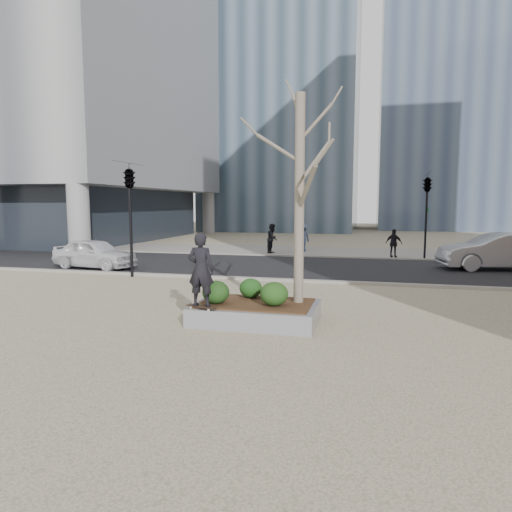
% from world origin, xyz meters
% --- Properties ---
extents(ground, '(120.00, 120.00, 0.00)m').
position_xyz_m(ground, '(0.00, 0.00, 0.00)').
color(ground, tan).
rests_on(ground, ground).
extents(street, '(60.00, 8.00, 0.02)m').
position_xyz_m(street, '(0.00, 10.00, 0.01)').
color(street, black).
rests_on(street, ground).
extents(far_sidewalk, '(60.00, 6.00, 0.02)m').
position_xyz_m(far_sidewalk, '(0.00, 17.00, 0.01)').
color(far_sidewalk, gray).
rests_on(far_sidewalk, ground).
extents(planter, '(3.00, 2.00, 0.45)m').
position_xyz_m(planter, '(1.00, 0.00, 0.23)').
color(planter, gray).
rests_on(planter, ground).
extents(planter_mulch, '(2.70, 1.70, 0.04)m').
position_xyz_m(planter_mulch, '(1.00, 0.00, 0.47)').
color(planter_mulch, '#382314').
rests_on(planter_mulch, planter).
extents(sycamore_tree, '(2.80, 2.80, 6.60)m').
position_xyz_m(sycamore_tree, '(2.00, 0.30, 3.79)').
color(sycamore_tree, gray).
rests_on(sycamore_tree, planter_mulch).
extents(shrub_left, '(0.66, 0.66, 0.56)m').
position_xyz_m(shrub_left, '(0.10, -0.39, 0.77)').
color(shrub_left, '#113714').
rests_on(shrub_left, planter_mulch).
extents(shrub_middle, '(0.59, 0.59, 0.50)m').
position_xyz_m(shrub_middle, '(0.73, 0.51, 0.74)').
color(shrub_middle, '#173F14').
rests_on(shrub_middle, planter_mulch).
extents(shrub_right, '(0.67, 0.67, 0.57)m').
position_xyz_m(shrub_right, '(1.51, -0.27, 0.78)').
color(shrub_right, '#193C13').
rests_on(shrub_right, planter_mulch).
extents(skateboard, '(0.80, 0.41, 0.08)m').
position_xyz_m(skateboard, '(-0.10, -0.86, 0.49)').
color(skateboard, black).
rests_on(skateboard, planter).
extents(skateboarder, '(0.63, 0.42, 1.72)m').
position_xyz_m(skateboarder, '(-0.10, -0.86, 1.38)').
color(skateboarder, black).
rests_on(skateboarder, skateboard).
extents(police_car, '(4.13, 2.18, 1.34)m').
position_xyz_m(police_car, '(-8.26, 7.25, 0.69)').
color(police_car, white).
rests_on(police_car, street).
extents(car_silver, '(5.15, 2.56, 1.62)m').
position_xyz_m(car_silver, '(9.14, 11.15, 0.83)').
color(car_silver, '#AEB1B6').
rests_on(car_silver, street).
extents(pedestrian_a, '(0.77, 0.92, 1.72)m').
position_xyz_m(pedestrian_a, '(-1.85, 15.42, 0.88)').
color(pedestrian_a, black).
rests_on(pedestrian_a, far_sidewalk).
extents(pedestrian_b, '(1.14, 1.25, 1.69)m').
position_xyz_m(pedestrian_b, '(-0.25, 16.65, 0.87)').
color(pedestrian_b, '#45577D').
rests_on(pedestrian_b, far_sidewalk).
extents(pedestrian_c, '(0.97, 0.67, 1.53)m').
position_xyz_m(pedestrian_c, '(4.94, 14.81, 0.79)').
color(pedestrian_c, black).
rests_on(pedestrian_c, far_sidewalk).
extents(traffic_light_near, '(0.60, 2.48, 4.50)m').
position_xyz_m(traffic_light_near, '(-5.50, 5.60, 2.25)').
color(traffic_light_near, black).
rests_on(traffic_light_near, ground).
extents(traffic_light_far, '(0.60, 2.48, 4.50)m').
position_xyz_m(traffic_light_far, '(6.50, 14.60, 2.25)').
color(traffic_light_far, black).
rests_on(traffic_light_far, ground).
extents(building_glass_a, '(16.00, 16.00, 45.00)m').
position_xyz_m(building_glass_a, '(-6.00, 42.00, 22.50)').
color(building_glass_a, slate).
rests_on(building_glass_a, ground).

